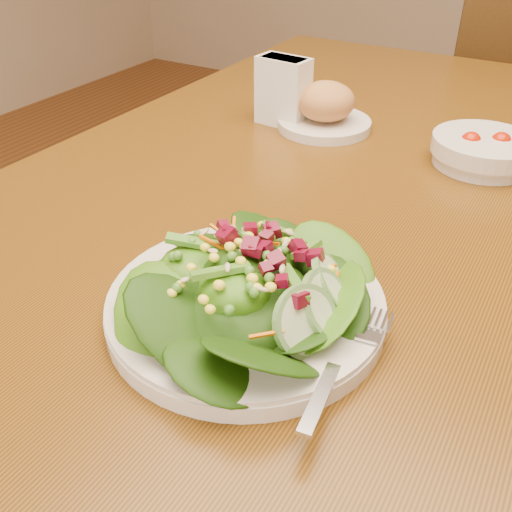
{
  "coord_description": "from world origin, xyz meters",
  "views": [
    {
      "loc": [
        0.28,
        -0.76,
        1.12
      ],
      "look_at": [
        0.04,
        -0.37,
        0.81
      ],
      "focal_mm": 40.0,
      "sensor_mm": 36.0,
      "label": 1
    }
  ],
  "objects": [
    {
      "name": "ground_plane",
      "position": [
        0.0,
        0.0,
        0.0
      ],
      "size": [
        5.0,
        5.0,
        0.0
      ],
      "primitive_type": "plane",
      "color": "brown"
    },
    {
      "name": "dining_table",
      "position": [
        0.0,
        0.0,
        0.65
      ],
      "size": [
        0.9,
        1.4,
        0.75
      ],
      "color": "#663C0D",
      "rests_on": "ground_plane"
    },
    {
      "name": "salad_plate",
      "position": [
        0.05,
        -0.39,
        0.78
      ],
      "size": [
        0.28,
        0.28,
        0.08
      ],
      "rotation": [
        0.0,
        0.0,
        -0.03
      ],
      "color": "silver",
      "rests_on": "dining_table"
    },
    {
      "name": "bread_plate",
      "position": [
        -0.1,
        0.11,
        0.78
      ],
      "size": [
        0.16,
        0.16,
        0.08
      ],
      "color": "silver",
      "rests_on": "dining_table"
    },
    {
      "name": "tomato_bowl",
      "position": [
        0.17,
        0.1,
        0.77
      ],
      "size": [
        0.16,
        0.16,
        0.05
      ],
      "color": "silver",
      "rests_on": "dining_table"
    },
    {
      "name": "napkin_holder",
      "position": [
        -0.17,
        0.1,
        0.81
      ],
      "size": [
        0.09,
        0.06,
        0.11
      ],
      "rotation": [
        0.0,
        0.0,
        -0.1
      ],
      "color": "white",
      "rests_on": "dining_table"
    }
  ]
}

